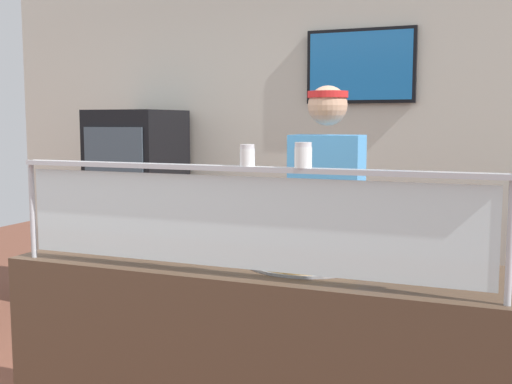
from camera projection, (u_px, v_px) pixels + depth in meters
name	position (u px, v px, depth m)	size (l,w,h in m)	color
shop_rear_unit	(371.00, 149.00, 4.84)	(6.63, 0.13, 2.70)	beige
serving_counter	(261.00, 366.00, 2.84)	(2.23, 0.69, 0.95)	#4C3828
sneeze_guard	(235.00, 207.00, 2.49)	(2.05, 0.06, 0.45)	#B2B5BC
pizza_tray	(306.00, 261.00, 2.75)	(0.51, 0.51, 0.04)	#9EA0A8
pizza_server	(305.00, 257.00, 2.72)	(0.07, 0.28, 0.01)	#ADAFB7
parmesan_shaker	(247.00, 157.00, 2.45)	(0.06, 0.06, 0.09)	white
pepper_flake_shaker	(303.00, 157.00, 2.36)	(0.07, 0.07, 0.10)	white
worker_figure	(327.00, 227.00, 3.40)	(0.41, 0.50, 1.76)	#23232D
drink_fridge	(138.00, 212.00, 5.17)	(0.62, 0.67, 1.66)	black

